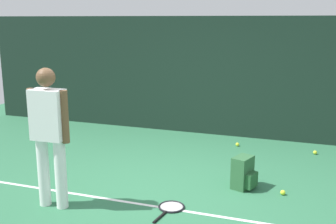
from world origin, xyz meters
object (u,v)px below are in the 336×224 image
tennis_player (49,130)px  tennis_ball_mid_court (315,152)px  backpack (244,173)px  tennis_ball_by_fence (283,193)px  tennis_racket (170,208)px  tennis_ball_near_player (237,144)px

tennis_player → tennis_ball_mid_court: bearing=-135.3°
backpack → tennis_ball_by_fence: (0.53, -0.06, -0.18)m
tennis_racket → tennis_ball_by_fence: tennis_ball_by_fence is taller
tennis_ball_near_player → tennis_ball_mid_court: (1.32, -0.02, 0.00)m
tennis_ball_by_fence → tennis_ball_mid_court: (0.40, 1.88, 0.00)m
tennis_player → tennis_ball_mid_court: (3.03, 3.13, -0.93)m
tennis_racket → tennis_ball_by_fence: 1.52m
tennis_ball_near_player → tennis_ball_by_fence: bearing=-64.1°
tennis_ball_near_player → tennis_ball_mid_court: same height
backpack → tennis_ball_near_player: 1.89m
tennis_player → backpack: bearing=-149.3°
tennis_racket → tennis_ball_mid_court: bearing=-23.3°
tennis_ball_mid_court → backpack: bearing=-117.0°
tennis_racket → backpack: backpack is taller
tennis_ball_near_player → backpack: bearing=-77.9°
tennis_ball_mid_court → tennis_racket: bearing=-121.2°
tennis_player → tennis_ball_near_player: (1.71, 3.15, -0.93)m
tennis_ball_near_player → tennis_ball_by_fence: 2.11m
tennis_player → backpack: tennis_player is taller
tennis_ball_by_fence → backpack: bearing=173.5°
tennis_ball_near_player → tennis_ball_by_fence: (0.92, -1.90, 0.00)m
tennis_racket → tennis_ball_mid_court: (1.66, 2.74, 0.02)m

